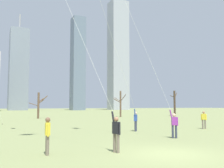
{
  "coord_description": "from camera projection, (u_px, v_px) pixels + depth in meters",
  "views": [
    {
      "loc": [
        -7.18,
        -9.32,
        2.12
      ],
      "look_at": [
        0.0,
        6.0,
        3.56
      ],
      "focal_mm": 41.03,
      "sensor_mm": 36.0,
      "label": 1
    }
  ],
  "objects": [
    {
      "name": "bare_tree_rightmost",
      "position": [
        120.0,
        103.0,
        49.0
      ],
      "size": [
        1.94,
        2.49,
        4.97
      ],
      "color": "brown",
      "rests_on": "ground"
    },
    {
      "name": "kite_flyer_midfield_center_purple",
      "position": [
        160.0,
        89.0,
        17.09
      ],
      "size": [
        5.17,
        3.26,
        15.17
      ],
      "color": "#33384C",
      "rests_on": "ground"
    },
    {
      "name": "skyline_squat_block",
      "position": [
        118.0,
        55.0,
        140.35
      ],
      "size": [
        9.57,
        8.33,
        59.77
      ],
      "color": "#9EA3AD",
      "rests_on": "ground"
    },
    {
      "name": "kite_flyer_midfield_left_red",
      "position": [
        92.0,
        73.0,
        12.59
      ],
      "size": [
        4.78,
        7.42,
        18.04
      ],
      "color": "#726656",
      "rests_on": "ground"
    },
    {
      "name": "bystander_far_off_by_trees",
      "position": [
        204.0,
        119.0,
        23.54
      ],
      "size": [
        0.37,
        0.41,
        1.62
      ],
      "color": "#726656",
      "rests_on": "ground"
    },
    {
      "name": "bare_tree_leftmost",
      "position": [
        175.0,
        103.0,
        53.13
      ],
      "size": [
        1.97,
        1.52,
        5.27
      ],
      "color": "#423326",
      "rests_on": "ground"
    },
    {
      "name": "skyline_slender_spire",
      "position": [
        78.0,
        63.0,
        125.53
      ],
      "size": [
        6.14,
        6.65,
        45.9
      ],
      "color": "slate",
      "rests_on": "ground"
    },
    {
      "name": "bare_tree_far_right_edge",
      "position": [
        39.0,
        104.0,
        42.83
      ],
      "size": [
        3.01,
        1.19,
        4.36
      ],
      "color": "brown",
      "rests_on": "ground"
    },
    {
      "name": "kite_flyer_foreground_right_pink",
      "position": [
        124.0,
        82.0,
        19.67
      ],
      "size": [
        10.42,
        7.55,
        17.45
      ],
      "color": "#33384C",
      "rests_on": "ground"
    },
    {
      "name": "ground_plane",
      "position": [
        170.0,
        154.0,
        11.26
      ],
      "size": [
        400.0,
        400.0,
        0.0
      ],
      "primitive_type": "plane",
      "color": "#848E56"
    },
    {
      "name": "bystander_watching_nearby",
      "position": [
        48.0,
        134.0,
        11.09
      ],
      "size": [
        0.23,
        0.51,
        1.62
      ],
      "color": "#726656",
      "rests_on": "ground"
    },
    {
      "name": "skyline_tall_tower",
      "position": [
        18.0,
        70.0,
        124.88
      ],
      "size": [
        8.69,
        11.6,
        47.48
      ],
      "color": "gray",
      "rests_on": "ground"
    }
  ]
}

